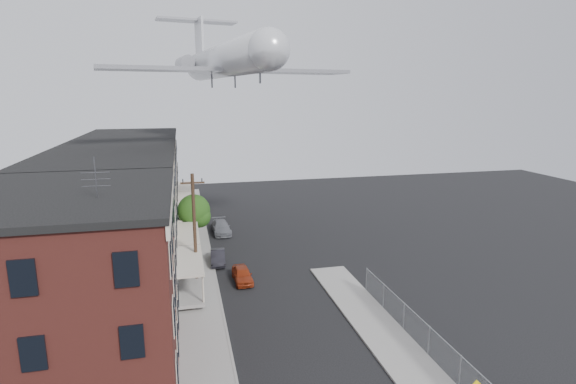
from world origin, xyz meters
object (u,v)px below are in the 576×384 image
Objects in this scene: utility_pole at (195,229)px; street_tree at (195,212)px; car_near at (242,274)px; airplane at (224,60)px; car_far at (221,227)px; car_mid at (218,257)px.

utility_pole is 10.00m from street_tree.
airplane is at bearing 89.25° from car_near.
airplane is (3.12, -1.37, 14.34)m from street_tree.
utility_pole is 14.36m from car_far.
airplane reaches higher than utility_pole.
airplane is at bearing 68.03° from utility_pole.
car_mid is at bearing -99.39° from car_far.
car_far reaches higher than car_near.
street_tree is at bearing -130.66° from car_far.
street_tree reaches higher than car_far.
utility_pole is 1.98× the size of car_far.
street_tree is 0.20× the size of airplane.
car_far is (-0.49, 13.42, 0.06)m from car_near.
utility_pole is at bearing 178.54° from car_near.
car_near is at bearing 0.23° from utility_pole.
street_tree is 1.15× the size of car_far.
car_mid is (-1.59, 4.50, -0.01)m from car_near.
car_mid is at bearing -72.82° from street_tree.
airplane reaches higher than car_far.
airplane is at bearing -88.23° from car_far.
car_far is (2.77, 3.51, -2.79)m from street_tree.
utility_pole is at bearing -111.97° from airplane.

